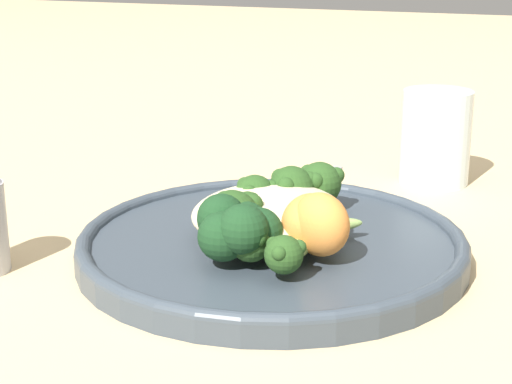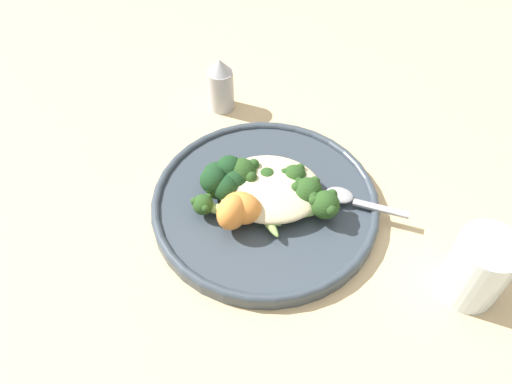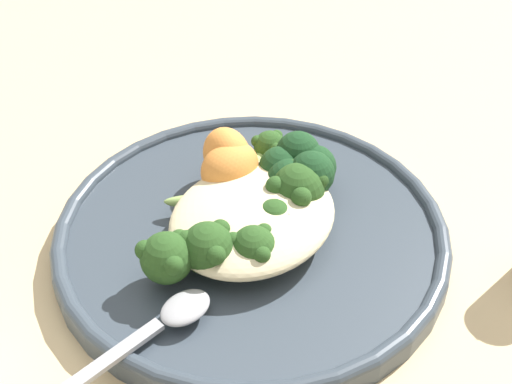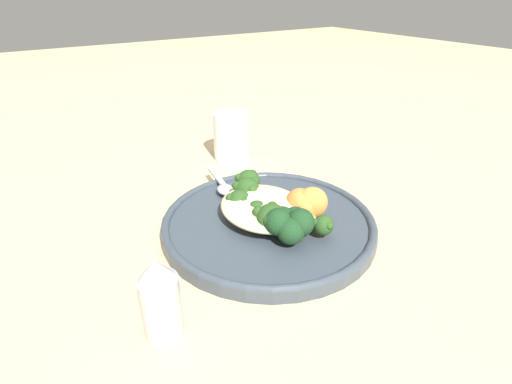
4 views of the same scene
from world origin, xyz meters
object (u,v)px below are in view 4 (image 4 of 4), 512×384
object	(u,v)px
broccoli_stalk_6	(313,219)
broccoli_stalk_4	(274,216)
plate	(268,223)
broccoli_stalk_5	(295,219)
sweet_potato_chunk_1	(312,203)
sweet_potato_chunk_0	(301,204)
salt_shaker	(160,299)
broccoli_stalk_1	(252,192)
kale_tuft	(289,223)
spoon	(225,186)
water_glass	(231,136)
broccoli_stalk_3	(262,211)
quinoa_mound	(264,207)
broccoli_stalk_2	(249,202)
broccoli_stalk_0	(259,187)

from	to	relation	value
broccoli_stalk_6	broccoli_stalk_4	bearing A→B (deg)	-118.76
plate	broccoli_stalk_5	xyz separation A→B (m)	(-0.04, -0.01, 0.02)
broccoli_stalk_6	sweet_potato_chunk_1	size ratio (longest dim) A/B	2.16
sweet_potato_chunk_0	salt_shaker	xyz separation A→B (m)	(-0.07, 0.23, 0.00)
plate	broccoli_stalk_1	distance (m)	0.05
salt_shaker	broccoli_stalk_1	bearing A→B (deg)	-54.45
plate	kale_tuft	size ratio (longest dim) A/B	4.73
kale_tuft	broccoli_stalk_4	bearing A→B (deg)	7.41
spoon	sweet_potato_chunk_1	bearing A→B (deg)	-148.50
water_glass	broccoli_stalk_3	bearing A→B (deg)	158.34
broccoli_stalk_1	broccoli_stalk_6	bearing A→B (deg)	160.44
quinoa_mound	salt_shaker	xyz separation A→B (m)	(-0.10, 0.19, 0.01)
kale_tuft	sweet_potato_chunk_1	bearing A→B (deg)	-69.37
plate	broccoli_stalk_4	bearing A→B (deg)	158.63
broccoli_stalk_2	water_glass	size ratio (longest dim) A/B	1.02
quinoa_mound	spoon	bearing A→B (deg)	1.88
broccoli_stalk_5	water_glass	distance (m)	0.30
broccoli_stalk_2	broccoli_stalk_3	world-z (taller)	broccoli_stalk_2
broccoli_stalk_6	sweet_potato_chunk_1	bearing A→B (deg)	146.84
broccoli_stalk_5	water_glass	world-z (taller)	water_glass
water_glass	salt_shaker	world-z (taller)	water_glass
plate	spoon	bearing A→B (deg)	4.36
broccoli_stalk_0	broccoli_stalk_4	xyz separation A→B (m)	(-0.08, 0.03, 0.00)
sweet_potato_chunk_1	broccoli_stalk_0	bearing A→B (deg)	15.83
kale_tuft	broccoli_stalk_3	bearing A→B (deg)	4.84
broccoli_stalk_2	broccoli_stalk_4	world-z (taller)	broccoli_stalk_4
broccoli_stalk_3	sweet_potato_chunk_1	xyz separation A→B (m)	(-0.03, -0.06, 0.01)
quinoa_mound	sweet_potato_chunk_1	xyz separation A→B (m)	(-0.04, -0.05, 0.01)
plate	salt_shaker	size ratio (longest dim) A/B	3.34
broccoli_stalk_6	kale_tuft	bearing A→B (deg)	-86.81
kale_tuft	plate	bearing A→B (deg)	-7.51
plate	broccoli_stalk_4	size ratio (longest dim) A/B	2.75
broccoli_stalk_2	spoon	world-z (taller)	broccoli_stalk_2
sweet_potato_chunk_0	spoon	distance (m)	0.14
plate	sweet_potato_chunk_0	bearing A→B (deg)	-123.52
sweet_potato_chunk_0	kale_tuft	xyz separation A→B (m)	(-0.03, 0.04, 0.00)
broccoli_stalk_5	water_glass	size ratio (longest dim) A/B	1.18
quinoa_mound	salt_shaker	world-z (taller)	salt_shaker
broccoli_stalk_4	spoon	size ratio (longest dim) A/B	0.99
broccoli_stalk_0	spoon	bearing A→B (deg)	15.39
broccoli_stalk_6	sweet_potato_chunk_1	xyz separation A→B (m)	(0.02, -0.01, 0.01)
plate	salt_shaker	distance (m)	0.22
broccoli_stalk_3	spoon	distance (m)	0.11
broccoli_stalk_1	broccoli_stalk_3	bearing A→B (deg)	125.65
broccoli_stalk_0	broccoli_stalk_4	world-z (taller)	broccoli_stalk_4
broccoli_stalk_2	sweet_potato_chunk_0	world-z (taller)	sweet_potato_chunk_0
broccoli_stalk_0	broccoli_stalk_3	xyz separation A→B (m)	(-0.06, 0.03, -0.00)
broccoli_stalk_2	sweet_potato_chunk_0	size ratio (longest dim) A/B	1.89
broccoli_stalk_2	broccoli_stalk_4	size ratio (longest dim) A/B	0.87
broccoli_stalk_2	plate	bearing A→B (deg)	143.38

